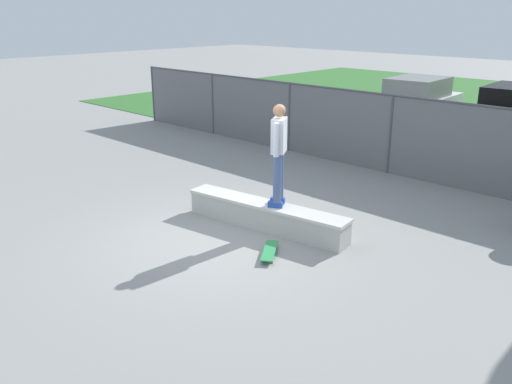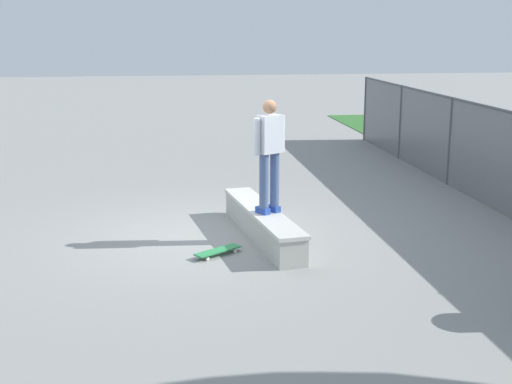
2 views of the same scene
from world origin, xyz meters
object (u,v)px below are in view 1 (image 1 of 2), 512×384
(concrete_ledge, at_px, (266,215))
(car_white, at_px, (415,102))
(skateboard, at_px, (269,251))
(skateboarder, at_px, (279,151))

(concrete_ledge, distance_m, car_white, 10.46)
(concrete_ledge, xyz_separation_m, skateboard, (0.82, -0.81, -0.17))
(skateboard, bearing_deg, car_white, 106.55)
(concrete_ledge, bearing_deg, car_white, 103.47)
(skateboarder, height_order, car_white, skateboarder)
(skateboarder, bearing_deg, skateboard, -55.89)
(concrete_ledge, height_order, car_white, car_white)
(car_white, bearing_deg, concrete_ledge, -76.53)
(skateboarder, xyz_separation_m, car_white, (-2.66, 10.08, -0.65))
(concrete_ledge, bearing_deg, skateboarder, 19.19)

